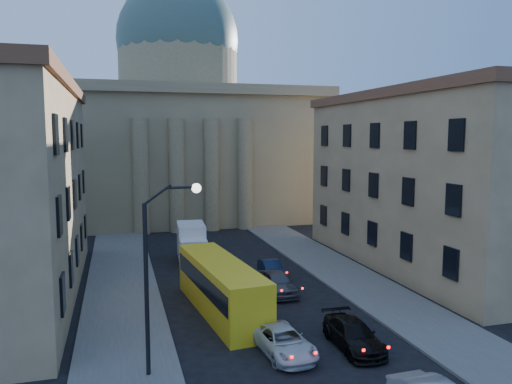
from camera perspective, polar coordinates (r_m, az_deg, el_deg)
sidewalk_left at (r=33.92m, az=-14.99°, el=-12.49°), size 5.00×60.00×0.15m
sidewalk_right at (r=38.01m, az=12.04°, el=-10.35°), size 5.00×60.00×0.15m
church at (r=70.16m, az=-8.70°, el=7.05°), size 68.02×28.76×36.60m
building_right at (r=44.46m, az=19.59°, el=1.48°), size 11.60×26.60×14.70m
street_lamp at (r=22.91m, az=-11.14°, el=-7.96°), size 2.62×0.44×8.83m
car_left_mid at (r=26.18m, az=3.12°, el=-16.68°), size 2.63×4.96×1.33m
car_right_mid at (r=27.29m, az=11.05°, el=-15.72°), size 2.08×4.88×1.40m
car_right_far at (r=35.32m, az=2.43°, el=-10.30°), size 2.05×4.70×1.58m
car_right_distant at (r=39.37m, az=1.74°, el=-8.77°), size 1.51×3.95×1.29m
city_bus at (r=31.64m, az=-4.07°, el=-10.54°), size 3.74×11.57×3.20m
box_truck at (r=44.33m, az=-7.35°, el=-5.94°), size 2.71×5.99×3.20m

